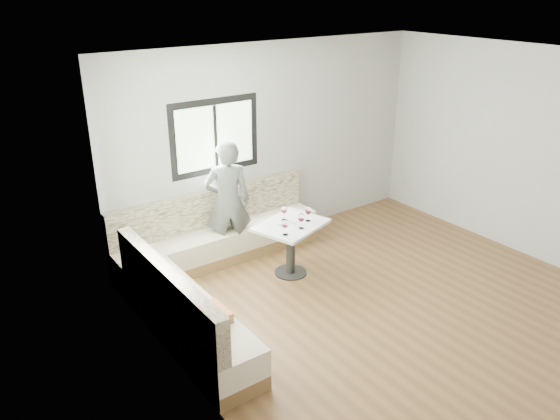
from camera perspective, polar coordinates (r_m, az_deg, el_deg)
name	(u,v)px	position (r m, az deg, el deg)	size (l,w,h in m)	color
room	(394,195)	(5.96, 11.84, 1.57)	(5.01, 5.01, 2.81)	brown
banquette	(205,266)	(6.71, -7.80, -5.83)	(2.90, 2.80, 0.95)	olive
table	(291,236)	(6.93, 1.15, -2.78)	(1.02, 0.90, 0.71)	black
person	(228,202)	(7.19, -5.48, 0.83)	(0.61, 0.40, 1.68)	#4B504A
olive_ramekin	(281,223)	(6.82, 0.11, -1.41)	(0.09, 0.09, 0.04)	white
wine_glass_a	(285,224)	(6.50, 0.55, -1.50)	(0.09, 0.09, 0.20)	white
wine_glass_b	(301,218)	(6.68, 2.24, -0.83)	(0.09, 0.09, 0.20)	white
wine_glass_c	(308,211)	(6.88, 2.97, -0.09)	(0.09, 0.09, 0.20)	white
wine_glass_d	(284,210)	(6.90, 0.43, 0.00)	(0.09, 0.09, 0.20)	white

